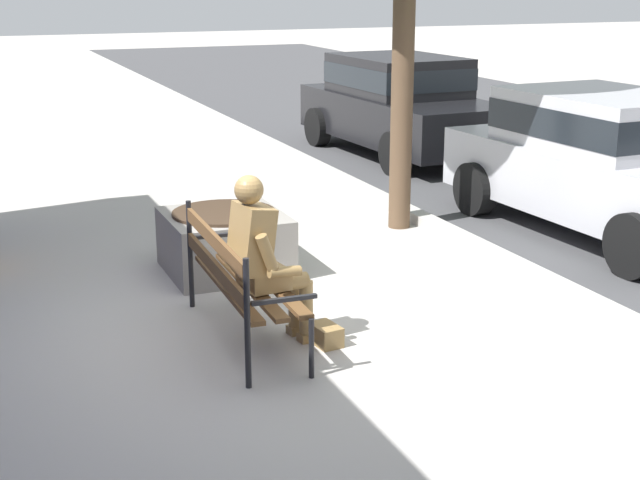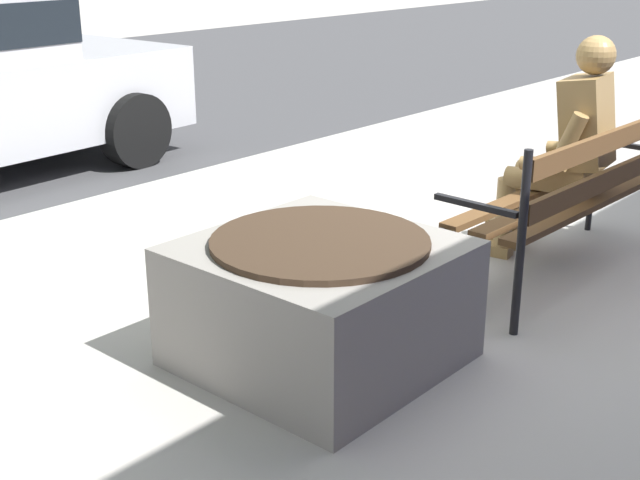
% 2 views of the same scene
% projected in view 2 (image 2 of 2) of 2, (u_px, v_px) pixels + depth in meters
% --- Properties ---
extents(ground_plane, '(80.00, 80.00, 0.00)m').
position_uv_depth(ground_plane, '(525.00, 283.00, 4.91)').
color(ground_plane, '#ADA8A0').
extents(curb_stone, '(60.00, 0.20, 0.12)m').
position_uv_depth(curb_stone, '(193.00, 183.00, 6.69)').
color(curb_stone, '#B2AFA8').
rests_on(curb_stone, ground).
extents(park_bench, '(1.81, 0.58, 0.95)m').
position_uv_depth(park_bench, '(577.00, 188.00, 4.82)').
color(park_bench, brown).
rests_on(park_bench, ground).
extents(bronze_statue_seated, '(0.61, 0.82, 1.37)m').
position_uv_depth(bronze_statue_seated, '(560.00, 154.00, 5.05)').
color(bronze_statue_seated, olive).
rests_on(bronze_statue_seated, ground).
extents(concrete_planter, '(1.11, 1.11, 0.61)m').
position_uv_depth(concrete_planter, '(320.00, 301.00, 3.93)').
color(concrete_planter, gray).
rests_on(concrete_planter, ground).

